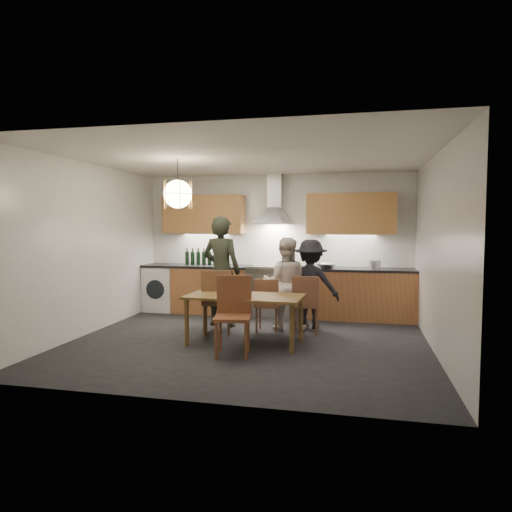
% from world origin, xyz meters
% --- Properties ---
extents(ground, '(5.00, 5.00, 0.00)m').
position_xyz_m(ground, '(0.00, 0.00, 0.00)').
color(ground, black).
rests_on(ground, ground).
extents(room_shell, '(5.02, 4.52, 2.61)m').
position_xyz_m(room_shell, '(0.00, 0.00, 1.71)').
color(room_shell, white).
rests_on(room_shell, ground).
extents(counter_run, '(5.00, 0.62, 0.90)m').
position_xyz_m(counter_run, '(0.02, 1.95, 0.45)').
color(counter_run, '#C27C4A').
rests_on(counter_run, ground).
extents(range_stove, '(0.90, 0.60, 0.92)m').
position_xyz_m(range_stove, '(0.00, 1.94, 0.44)').
color(range_stove, silver).
rests_on(range_stove, ground).
extents(wall_fixtures, '(4.30, 0.54, 1.10)m').
position_xyz_m(wall_fixtures, '(0.00, 2.07, 1.87)').
color(wall_fixtures, tan).
rests_on(wall_fixtures, ground).
extents(pendant_lamp, '(0.43, 0.43, 0.70)m').
position_xyz_m(pendant_lamp, '(-1.00, -0.10, 2.10)').
color(pendant_lamp, black).
rests_on(pendant_lamp, ground).
extents(dining_table, '(1.66, 0.89, 0.68)m').
position_xyz_m(dining_table, '(-0.03, -0.09, 0.60)').
color(dining_table, brown).
rests_on(dining_table, ground).
extents(chair_back_left, '(0.55, 0.55, 0.99)m').
position_xyz_m(chair_back_left, '(-0.56, 0.30, 0.57)').
color(chair_back_left, brown).
rests_on(chair_back_left, ground).
extents(chair_back_mid, '(0.39, 0.39, 0.84)m').
position_xyz_m(chair_back_mid, '(0.15, 0.64, 0.48)').
color(chair_back_mid, brown).
rests_on(chair_back_mid, ground).
extents(chair_back_right, '(0.43, 0.43, 0.90)m').
position_xyz_m(chair_back_right, '(0.75, 0.64, 0.51)').
color(chair_back_right, brown).
rests_on(chair_back_right, ground).
extents(chair_front, '(0.52, 0.52, 1.01)m').
position_xyz_m(chair_front, '(-0.05, -0.60, 0.58)').
color(chair_front, brown).
rests_on(chair_front, ground).
extents(person_left, '(0.72, 0.54, 1.80)m').
position_xyz_m(person_left, '(-0.67, 0.91, 0.90)').
color(person_left, black).
rests_on(person_left, ground).
extents(person_mid, '(0.76, 0.62, 1.46)m').
position_xyz_m(person_mid, '(0.39, 0.90, 0.73)').
color(person_mid, beige).
rests_on(person_mid, ground).
extents(person_right, '(0.97, 0.63, 1.43)m').
position_xyz_m(person_right, '(0.77, 1.10, 0.71)').
color(person_right, black).
rests_on(person_right, ground).
extents(mixing_bowl, '(0.37, 0.37, 0.08)m').
position_xyz_m(mixing_bowl, '(0.97, 1.87, 0.94)').
color(mixing_bowl, '#AEAEB2').
rests_on(mixing_bowl, counter_run).
extents(stock_pot, '(0.26, 0.26, 0.14)m').
position_xyz_m(stock_pot, '(1.80, 1.92, 0.97)').
color(stock_pot, '#AFAEB2').
rests_on(stock_pot, counter_run).
extents(wine_bottles, '(0.87, 0.08, 0.32)m').
position_xyz_m(wine_bottles, '(-1.29, 1.99, 1.06)').
color(wine_bottles, black).
rests_on(wine_bottles, counter_run).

